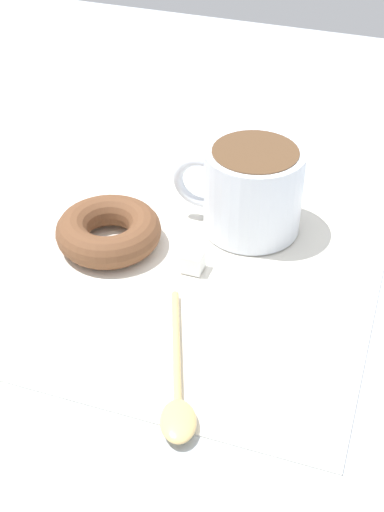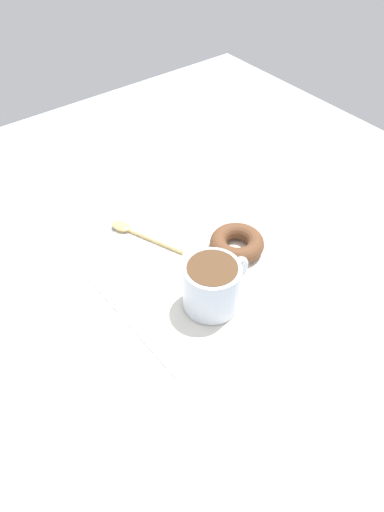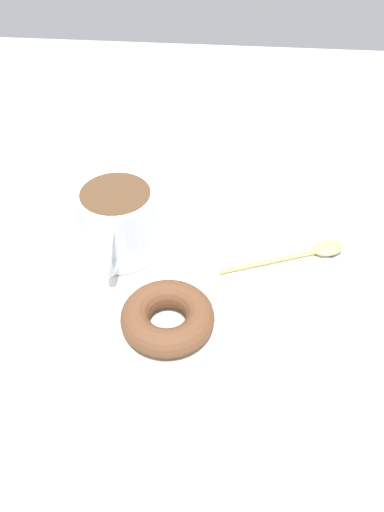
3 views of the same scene
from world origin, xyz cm
name	(u,v)px [view 1 (image 1 of 3)]	position (x,y,z in cm)	size (l,w,h in cm)	color
ground_plane	(183,300)	(0.00, 0.00, -1.00)	(120.00, 120.00, 2.00)	#B2BCC6
napkin	(192,277)	(1.73, -0.20, 0.15)	(30.01, 30.01, 0.30)	white
coffee_cup	(251,188)	(9.93, -2.70, 4.30)	(8.53, 11.55, 7.72)	silver
donut	(109,231)	(3.37, 7.96, 1.70)	(9.07, 9.07, 2.80)	brown
spoon	(178,396)	(-10.98, -3.69, 0.70)	(14.05, 6.70, 0.90)	#D8B772
sugar_cube	(197,262)	(2.52, -0.33, 1.15)	(1.70, 1.70, 1.70)	white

